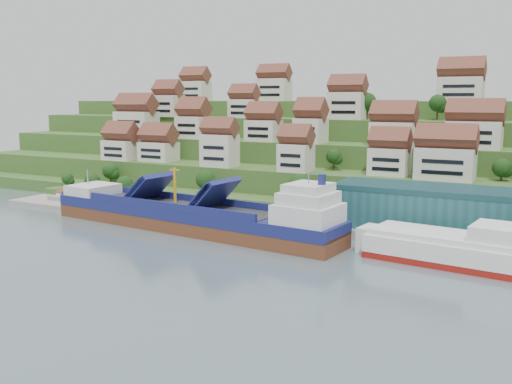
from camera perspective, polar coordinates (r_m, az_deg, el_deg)
The scene contains 11 objects.
ground at distance 136.66m, azimuth -2.74°, elevation -4.15°, with size 300.00×300.00×0.00m, color slate.
quay at distance 141.08m, azimuth 7.42°, elevation -3.33°, with size 180.00×14.00×2.20m, color gray.
pebble_beach at distance 181.23m, azimuth -16.65°, elevation -1.04°, with size 45.00×20.00×1.00m, color gray.
hillside at distance 228.97m, azimuth 10.72°, elevation 3.82°, with size 260.00×128.00×31.00m.
hillside_village at distance 185.70m, azimuth 6.50°, elevation 6.66°, with size 156.77×61.93×28.71m.
hillside_trees at distance 175.03m, azimuth 3.48°, elevation 4.25°, with size 139.50×62.45×30.85m.
warehouse at distance 134.17m, azimuth 20.67°, elevation -1.85°, with size 60.00×15.00×10.00m, color #205459.
flagpole at distance 136.04m, azimuth 5.98°, elevation -1.28°, with size 1.28×0.16×8.00m.
beach_huts at distance 181.51m, azimuth -17.40°, elevation -0.55°, with size 14.40×3.70×2.20m.
cargo_ship at distance 138.98m, azimuth -6.08°, elevation -2.53°, with size 81.75×20.21×17.99m.
second_ship at distance 117.49m, azimuth 19.34°, elevation -5.46°, with size 33.62×15.58×9.42m.
Camera 1 is at (68.63, -113.88, 31.57)m, focal length 40.00 mm.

